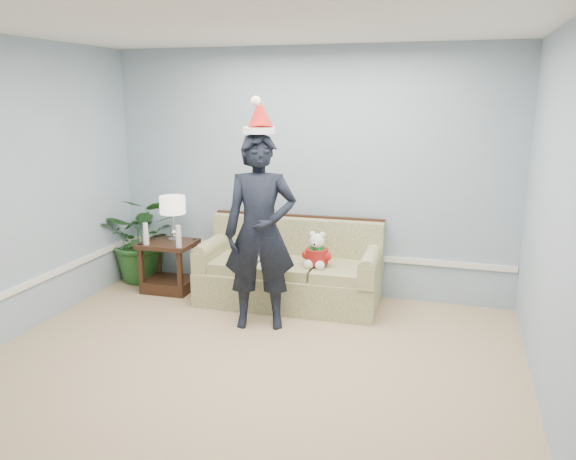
% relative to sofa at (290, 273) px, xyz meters
% --- Properties ---
extents(room_shell, '(4.54, 5.04, 2.74)m').
position_rel_sofa_xyz_m(room_shell, '(0.08, -2.10, 1.03)').
color(room_shell, tan).
rests_on(room_shell, ground).
extents(wainscot_trim, '(4.49, 4.99, 0.06)m').
position_rel_sofa_xyz_m(wainscot_trim, '(-1.10, -0.92, 0.13)').
color(wainscot_trim, white).
rests_on(wainscot_trim, room_shell).
extents(sofa, '(1.93, 0.87, 0.90)m').
position_rel_sofa_xyz_m(sofa, '(0.00, 0.00, 0.00)').
color(sofa, brown).
rests_on(sofa, room_shell).
extents(side_table, '(0.60, 0.51, 0.58)m').
position_rel_sofa_xyz_m(side_table, '(-1.43, -0.07, -0.09)').
color(side_table, '#352013').
rests_on(side_table, room_shell).
extents(table_lamp, '(0.29, 0.29, 0.51)m').
position_rel_sofa_xyz_m(table_lamp, '(-1.38, 0.01, 0.65)').
color(table_lamp, silver).
rests_on(table_lamp, side_table).
extents(candle_pair, '(0.46, 0.06, 0.24)m').
position_rel_sofa_xyz_m(candle_pair, '(-1.39, -0.24, 0.37)').
color(candle_pair, silver).
rests_on(candle_pair, side_table).
extents(houseplant, '(1.08, 0.98, 1.04)m').
position_rel_sofa_xyz_m(houseplant, '(-1.88, 0.18, 0.20)').
color(houseplant, '#20501F').
rests_on(houseplant, room_shell).
extents(man, '(0.78, 0.62, 1.86)m').
position_rel_sofa_xyz_m(man, '(-0.09, -0.70, 0.61)').
color(man, black).
rests_on(man, room_shell).
extents(santa_hat, '(0.38, 0.41, 0.34)m').
position_rel_sofa_xyz_m(santa_hat, '(-0.09, -0.69, 1.68)').
color(santa_hat, white).
rests_on(santa_hat, man).
extents(teddy_bear, '(0.24, 0.27, 0.38)m').
position_rel_sofa_xyz_m(teddy_bear, '(0.33, -0.16, 0.29)').
color(teddy_bear, white).
rests_on(teddy_bear, sofa).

